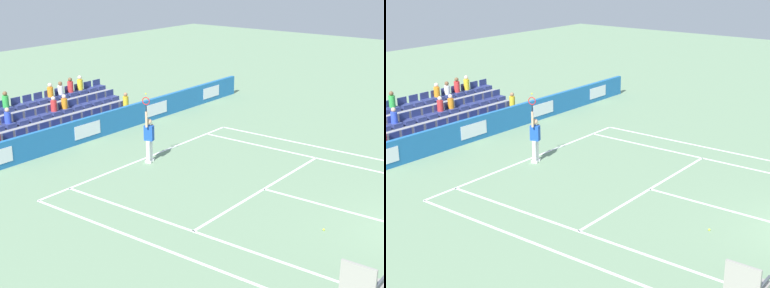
{
  "view_description": "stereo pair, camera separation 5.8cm",
  "coord_description": "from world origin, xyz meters",
  "views": [
    {
      "loc": [
        16.39,
        2.94,
        7.79
      ],
      "look_at": [
        0.16,
        -9.47,
        1.1
      ],
      "focal_mm": 53.76,
      "sensor_mm": 36.0,
      "label": 1
    },
    {
      "loc": [
        16.36,
        2.99,
        7.79
      ],
      "look_at": [
        0.16,
        -9.47,
        1.1
      ],
      "focal_mm": 53.76,
      "sensor_mm": 36.0,
      "label": 2
    }
  ],
  "objects": [
    {
      "name": "line_baseline",
      "position": [
        0.0,
        -11.89,
        0.0
      ],
      "size": [
        10.97,
        0.1,
        0.01
      ],
      "primitive_type": "cube",
      "color": "white",
      "rests_on": "ground"
    },
    {
      "name": "line_centre_mark",
      "position": [
        0.0,
        -11.79,
        0.0
      ],
      "size": [
        0.1,
        0.2,
        0.01
      ],
      "primitive_type": "cube",
      "color": "white",
      "rests_on": "ground"
    },
    {
      "name": "line_centre_service",
      "position": [
        0.0,
        -3.2,
        0.0
      ],
      "size": [
        0.1,
        6.4,
        0.01
      ],
      "primitive_type": "cube",
      "color": "white",
      "rests_on": "ground"
    },
    {
      "name": "loose_tennis_ball",
      "position": [
        1.71,
        -3.33,
        0.03
      ],
      "size": [
        0.07,
        0.07,
        0.07
      ],
      "primitive_type": "sphere",
      "color": "#D1E533",
      "rests_on": "ground"
    },
    {
      "name": "line_singles_sideline_left",
      "position": [
        4.12,
        -5.95,
        0.0
      ],
      "size": [
        0.1,
        11.89,
        0.01
      ],
      "primitive_type": "cube",
      "color": "white",
      "rests_on": "ground"
    },
    {
      "name": "line_doubles_sideline_left",
      "position": [
        5.49,
        -5.95,
        0.0
      ],
      "size": [
        0.1,
        11.89,
        0.01
      ],
      "primitive_type": "cube",
      "color": "white",
      "rests_on": "ground"
    },
    {
      "name": "line_doubles_sideline_right",
      "position": [
        -5.49,
        -5.95,
        0.0
      ],
      "size": [
        0.1,
        11.89,
        0.01
      ],
      "primitive_type": "cube",
      "color": "white",
      "rests_on": "ground"
    },
    {
      "name": "stadium_stand",
      "position": [
        -0.01,
        -17.79,
        0.55
      ],
      "size": [
        8.06,
        2.85,
        2.18
      ],
      "color": "gray",
      "rests_on": "ground"
    },
    {
      "name": "sponsor_barrier",
      "position": [
        -0.0,
        -15.47,
        0.53
      ],
      "size": [
        23.35,
        0.22,
        1.07
      ],
      "color": "#1E66AD",
      "rests_on": "ground"
    },
    {
      "name": "tennis_player",
      "position": [
        0.33,
        -11.46,
        0.99
      ],
      "size": [
        0.54,
        0.42,
        2.85
      ],
      "color": "white",
      "rests_on": "ground"
    },
    {
      "name": "line_service",
      "position": [
        0.0,
        -6.4,
        0.0
      ],
      "size": [
        8.23,
        0.1,
        0.01
      ],
      "primitive_type": "cube",
      "color": "white",
      "rests_on": "ground"
    },
    {
      "name": "line_singles_sideline_right",
      "position": [
        -4.12,
        -5.95,
        0.0
      ],
      "size": [
        0.1,
        11.89,
        0.01
      ],
      "primitive_type": "cube",
      "color": "white",
      "rests_on": "ground"
    }
  ]
}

